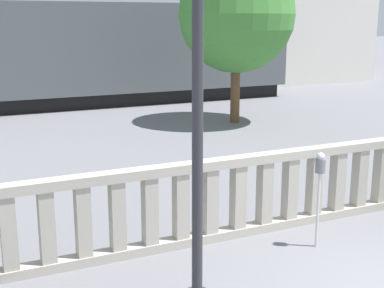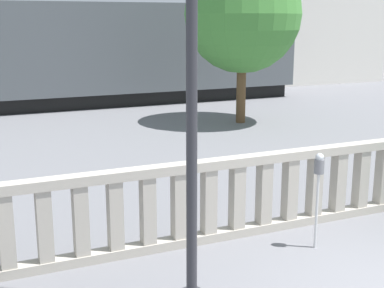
{
  "view_description": "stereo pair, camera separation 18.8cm",
  "coord_description": "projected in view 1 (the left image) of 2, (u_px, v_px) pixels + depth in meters",
  "views": [
    {
      "loc": [
        -4.98,
        -4.07,
        3.34
      ],
      "look_at": [
        -1.3,
        3.79,
        1.31
      ],
      "focal_mm": 50.0,
      "sensor_mm": 36.0,
      "label": 1
    },
    {
      "loc": [
        -4.81,
        -4.15,
        3.34
      ],
      "look_at": [
        -1.3,
        3.79,
        1.31
      ],
      "focal_mm": 50.0,
      "sensor_mm": 36.0,
      "label": 2
    }
  ],
  "objects": [
    {
      "name": "balustrade",
      "position": [
        290.0,
        188.0,
        8.72
      ],
      "size": [
        13.63,
        0.24,
        1.29
      ],
      "color": "#ADA599",
      "rests_on": "ground"
    },
    {
      "name": "parking_meter",
      "position": [
        320.0,
        174.0,
        7.79
      ],
      "size": [
        0.15,
        0.15,
        1.46
      ],
      "color": "silver",
      "rests_on": "ground"
    },
    {
      "name": "train_near",
      "position": [
        46.0,
        53.0,
        20.4
      ],
      "size": [
        20.34,
        3.1,
        4.56
      ],
      "color": "black",
      "rests_on": "ground"
    },
    {
      "name": "tree_right",
      "position": [
        237.0,
        14.0,
        16.98
      ],
      "size": [
        3.74,
        3.74,
        5.37
      ],
      "color": "brown",
      "rests_on": "ground"
    }
  ]
}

